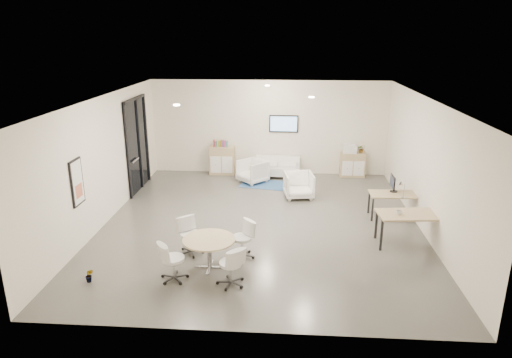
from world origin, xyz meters
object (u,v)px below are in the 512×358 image
Objects in this scene: armchair_right at (299,184)px; desk_rear at (395,196)px; sideboard_left at (222,160)px; sideboard_right at (352,165)px; desk_front at (411,217)px; armchair_left at (252,170)px; loveseat at (278,167)px; round_table at (209,243)px.

armchair_right is 2.84m from desk_rear.
sideboard_left reaches higher than sideboard_right.
sideboard_left reaches higher than desk_front.
sideboard_right is 0.64× the size of desk_rear.
armchair_left is 5.92m from desk_front.
loveseat is 1.10m from armchair_left.
armchair_left is 0.98× the size of armchair_right.
sideboard_right reaches higher than desk_front.
desk_front is (-0.00, -1.66, 0.09)m from desk_rear.
loveseat is (1.93, -0.13, -0.18)m from sideboard_left.
sideboard_right is 0.55× the size of loveseat.
sideboard_left is at bearing 128.17° from desk_front.
armchair_left is 2.02m from armchair_right.
desk_rear is at bearing 10.26° from armchair_left.
armchair_left is 0.63× the size of desk_rear.
armchair_right reaches higher than sideboard_right.
armchair_right is (0.68, -2.10, 0.12)m from loveseat.
sideboard_right is at bearing 97.62° from desk_rear.
sideboard_left is at bearing 130.46° from armchair_right.
sideboard_right is 3.68m from desk_rear.
round_table is at bearing -98.93° from loveseat.
armchair_left is at bearing 143.39° from desk_rear.
round_table is (-1.26, -6.53, 0.27)m from loveseat.
sideboard_right is (4.46, 0.02, -0.06)m from sideboard_left.
armchair_right is at bearing -70.21° from loveseat.
sideboard_right is at bearing 5.33° from loveseat.
armchair_left is 0.76× the size of round_table.
desk_front is at bearing -56.56° from loveseat.
desk_rear is at bearing -80.45° from sideboard_right.
desk_rear is (5.07, -3.61, 0.12)m from sideboard_left.
armchair_right is (-1.86, -2.25, 0.00)m from sideboard_right.
sideboard_left is at bearing 178.10° from loveseat.
armchair_right is (2.60, -2.23, -0.06)m from sideboard_left.
sideboard_left reaches higher than armchair_left.
sideboard_right reaches higher than desk_rear.
desk_front reaches higher than desk_rear.
sideboard_left is 1.15× the size of armchair_right.
loveseat is at bearing -176.63° from sideboard_right.
sideboard_left is 0.64× the size of loveseat.
sideboard_left is 6.23m from desk_rear.
armchair_right is at bearing 123.37° from desk_front.
round_table is at bearing -168.19° from desk_front.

